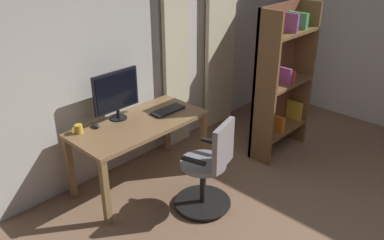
# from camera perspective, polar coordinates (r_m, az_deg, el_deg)

# --- Properties ---
(back_room_partition) EXTENTS (5.71, 0.10, 2.71)m
(back_room_partition) POSITION_cam_1_polar(r_m,az_deg,el_deg) (4.47, -8.34, 10.52)
(back_room_partition) COLOR silver
(back_room_partition) RESTS_ON ground
(curtain_left_panel) EXTENTS (0.53, 0.06, 2.34)m
(curtain_left_panel) POSITION_cam_1_polar(r_m,az_deg,el_deg) (5.35, 4.06, 11.21)
(curtain_left_panel) COLOR beige
(curtain_left_panel) RESTS_ON ground
(curtain_right_panel) EXTENTS (0.39, 0.06, 2.34)m
(curtain_right_panel) POSITION_cam_1_polar(r_m,az_deg,el_deg) (4.78, -2.29, 9.46)
(curtain_right_panel) COLOR beige
(curtain_right_panel) RESTS_ON ground
(desk) EXTENTS (1.40, 0.68, 0.72)m
(desk) POSITION_cam_1_polar(r_m,az_deg,el_deg) (4.15, -7.56, -1.47)
(desk) COLOR olive
(desk) RESTS_ON ground
(office_chair) EXTENTS (0.56, 0.56, 0.95)m
(office_chair) POSITION_cam_1_polar(r_m,az_deg,el_deg) (3.82, 2.41, -7.10)
(office_chair) COLOR black
(office_chair) RESTS_ON ground
(computer_monitor) EXTENTS (0.53, 0.18, 0.51)m
(computer_monitor) POSITION_cam_1_polar(r_m,az_deg,el_deg) (4.11, -10.77, 3.85)
(computer_monitor) COLOR black
(computer_monitor) RESTS_ON desk
(computer_keyboard) EXTENTS (0.38, 0.15, 0.02)m
(computer_keyboard) POSITION_cam_1_polar(r_m,az_deg,el_deg) (4.31, -3.46, 1.38)
(computer_keyboard) COLOR #232328
(computer_keyboard) RESTS_ON desk
(computer_mouse) EXTENTS (0.06, 0.10, 0.04)m
(computer_mouse) POSITION_cam_1_polar(r_m,az_deg,el_deg) (4.07, -13.58, -0.82)
(computer_mouse) COLOR #232328
(computer_mouse) RESTS_ON desk
(mug_tea) EXTENTS (0.12, 0.08, 0.09)m
(mug_tea) POSITION_cam_1_polar(r_m,az_deg,el_deg) (3.98, -15.92, -1.25)
(mug_tea) COLOR gold
(mug_tea) RESTS_ON desk
(bookshelf) EXTENTS (0.82, 0.30, 1.77)m
(bookshelf) POSITION_cam_1_polar(r_m,az_deg,el_deg) (4.80, 12.45, 5.40)
(bookshelf) COLOR brown
(bookshelf) RESTS_ON ground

